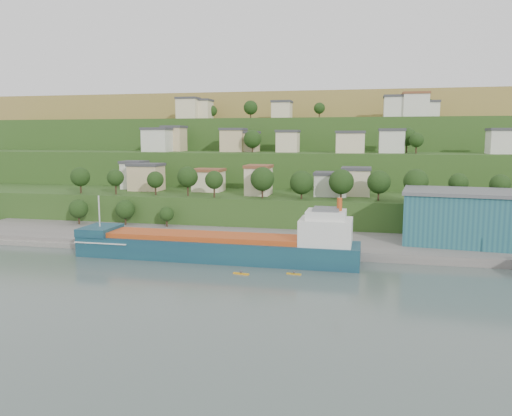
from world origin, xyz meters
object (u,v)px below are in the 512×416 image
(warehouse, at_px, (470,217))
(caravan, at_px, (93,234))
(cargo_ship_near, at_px, (224,248))
(kayak_orange, at_px, (241,273))

(warehouse, height_order, caravan, warehouse)
(cargo_ship_near, height_order, caravan, cargo_ship_near)
(warehouse, relative_size, caravan, 5.29)
(cargo_ship_near, height_order, kayak_orange, cargo_ship_near)
(caravan, height_order, kayak_orange, caravan)
(kayak_orange, bearing_deg, caravan, 164.99)
(cargo_ship_near, height_order, warehouse, warehouse)
(cargo_ship_near, relative_size, warehouse, 1.95)
(cargo_ship_near, relative_size, caravan, 10.30)
(warehouse, relative_size, kayak_orange, 9.74)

